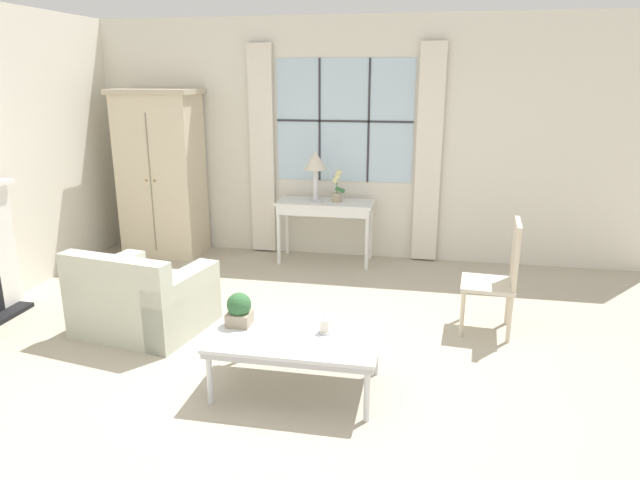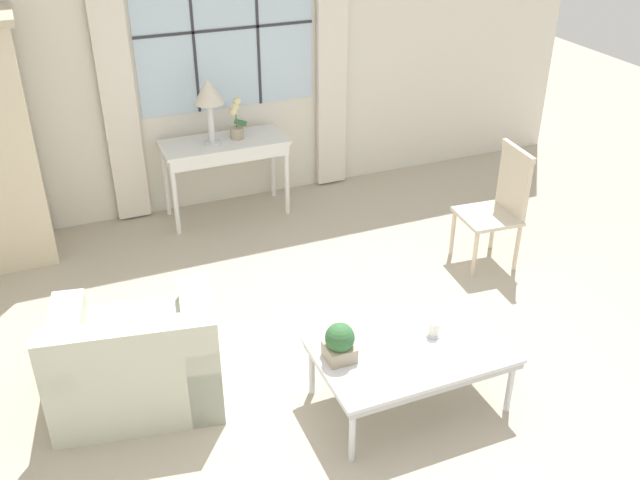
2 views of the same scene
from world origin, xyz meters
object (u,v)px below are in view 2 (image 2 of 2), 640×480
at_px(console_table, 224,150).
at_px(potted_orchid, 236,123).
at_px(pillar_candle, 434,330).
at_px(coffee_table, 411,354).
at_px(armchair_upholstered, 136,361).
at_px(table_lamp, 209,94).
at_px(side_chair_wooden, 500,201).
at_px(potted_plant_small, 340,342).

bearing_deg(console_table, potted_orchid, 8.06).
bearing_deg(pillar_candle, coffee_table, -160.87).
bearing_deg(potted_orchid, armchair_upholstered, -121.37).
distance_m(table_lamp, potted_orchid, 0.40).
distance_m(table_lamp, side_chair_wooden, 2.59).
distance_m(potted_orchid, coffee_table, 2.96).
distance_m(table_lamp, pillar_candle, 2.95).
bearing_deg(console_table, table_lamp, -160.71).
height_order(console_table, potted_orchid, potted_orchid).
distance_m(potted_orchid, side_chair_wooden, 2.39).
height_order(console_table, armchair_upholstered, armchair_upholstered).
bearing_deg(potted_orchid, coffee_table, -86.09).
relative_size(table_lamp, pillar_candle, 5.29).
xyz_separation_m(table_lamp, coffee_table, (0.44, -2.85, -0.81)).
xyz_separation_m(table_lamp, armchair_upholstered, (-1.09, -2.14, -0.92)).
relative_size(table_lamp, armchair_upholstered, 0.52).
xyz_separation_m(side_chair_wooden, coffee_table, (-1.48, -1.24, -0.17)).
bearing_deg(coffee_table, table_lamp, 98.82).
xyz_separation_m(side_chair_wooden, potted_plant_small, (-1.92, -1.16, -0.01)).
bearing_deg(console_table, potted_plant_small, -92.15).
bearing_deg(side_chair_wooden, potted_plant_small, -148.90).
distance_m(coffee_table, potted_plant_small, 0.47).
bearing_deg(side_chair_wooden, potted_orchid, 135.20).
bearing_deg(console_table, coffee_table, -83.44).
bearing_deg(potted_orchid, console_table, -171.94).
relative_size(console_table, side_chair_wooden, 1.13).
bearing_deg(pillar_candle, side_chair_wooden, 42.24).
xyz_separation_m(console_table, table_lamp, (-0.11, -0.04, 0.54)).
xyz_separation_m(armchair_upholstered, coffee_table, (1.54, -0.72, 0.11)).
bearing_deg(pillar_candle, table_lamp, 102.68).
bearing_deg(console_table, pillar_candle, -79.63).
relative_size(table_lamp, coffee_table, 0.51).
relative_size(table_lamp, side_chair_wooden, 0.60).
height_order(table_lamp, side_chair_wooden, table_lamp).
xyz_separation_m(armchair_upholstered, potted_plant_small, (1.10, -0.63, 0.27)).
height_order(potted_orchid, side_chair_wooden, potted_orchid).
relative_size(console_table, pillar_candle, 9.95).
xyz_separation_m(console_table, armchair_upholstered, (-1.20, -2.18, -0.38)).
bearing_deg(table_lamp, pillar_candle, -77.32).
xyz_separation_m(armchair_upholstered, pillar_candle, (1.72, -0.65, 0.20)).
height_order(armchair_upholstered, side_chair_wooden, side_chair_wooden).
distance_m(console_table, side_chair_wooden, 2.45).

